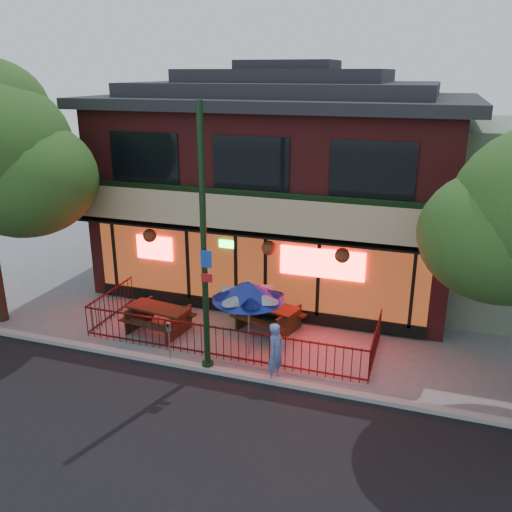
{
  "coord_description": "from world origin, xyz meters",
  "views": [
    {
      "loc": [
        5.33,
        -12.15,
        7.61
      ],
      "look_at": [
        0.56,
        2.0,
        2.5
      ],
      "focal_mm": 38.0,
      "sensor_mm": 36.0,
      "label": 1
    }
  ],
  "objects": [
    {
      "name": "ground",
      "position": [
        0.0,
        0.0,
        0.0
      ],
      "size": [
        80.0,
        80.0,
        0.0
      ],
      "primitive_type": "plane",
      "color": "gray",
      "rests_on": "ground"
    },
    {
      "name": "curb",
      "position": [
        0.0,
        -0.5,
        0.06
      ],
      "size": [
        80.0,
        0.25,
        0.12
      ],
      "primitive_type": "cube",
      "color": "#999993",
      "rests_on": "ground"
    },
    {
      "name": "restaurant_building",
      "position": [
        0.0,
        7.11,
        4.13
      ],
      "size": [
        12.96,
        9.49,
        8.05
      ],
      "color": "maroon",
      "rests_on": "ground"
    },
    {
      "name": "patio_fence",
      "position": [
        0.0,
        0.5,
        0.63
      ],
      "size": [
        8.44,
        2.62,
        1.0
      ],
      "color": "#420E0E",
      "rests_on": "ground"
    },
    {
      "name": "street_light",
      "position": [
        0.0,
        -0.4,
        3.15
      ],
      "size": [
        0.43,
        0.32,
        7.0
      ],
      "color": "black",
      "rests_on": "ground"
    },
    {
      "name": "picnic_table_left",
      "position": [
        -2.32,
        1.19,
        0.53
      ],
      "size": [
        2.07,
        1.7,
        0.81
      ],
      "color": "#321F12",
      "rests_on": "ground"
    },
    {
      "name": "picnic_table_right",
      "position": [
        0.83,
        2.4,
        0.54
      ],
      "size": [
        2.26,
        1.96,
        0.82
      ],
      "color": "#342412",
      "rests_on": "ground"
    },
    {
      "name": "patio_umbrella",
      "position": [
        0.79,
        0.7,
        1.95
      ],
      "size": [
        2.0,
        1.99,
        2.28
      ],
      "color": "gray",
      "rests_on": "ground"
    },
    {
      "name": "pedestrian",
      "position": [
        1.9,
        -0.35,
        0.8
      ],
      "size": [
        0.52,
        0.66,
        1.6
      ],
      "primitive_type": "imported",
      "rotation": [
        0.0,
        0.0,
        1.31
      ],
      "color": "#5C77B8",
      "rests_on": "ground"
    },
    {
      "name": "parking_meter_near",
      "position": [
        -1.12,
        -0.4,
        0.81
      ],
      "size": [
        0.12,
        0.11,
        1.2
      ],
      "color": "gray",
      "rests_on": "ground"
    }
  ]
}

